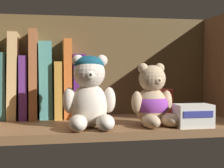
{
  "coord_description": "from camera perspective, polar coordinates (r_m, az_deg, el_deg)",
  "views": [
    {
      "loc": [
        -12.97,
        -87.77,
        15.75
      ],
      "look_at": [
        3.87,
        0.0,
        11.94
      ],
      "focal_mm": 55.37,
      "sensor_mm": 36.0,
      "label": 1
    }
  ],
  "objects": [
    {
      "name": "shelf_board",
      "position": [
        0.9,
        -2.44,
        -7.0
      ],
      "size": [
        72.7,
        29.14,
        2.0
      ],
      "primitive_type": "cube",
      "color": "brown",
      "rests_on": "ground"
    },
    {
      "name": "shelf_back_panel",
      "position": [
        1.04,
        -3.69,
        2.42
      ],
      "size": [
        75.1,
        1.2,
        31.45
      ],
      "primitive_type": "cube",
      "color": "brown",
      "rests_on": "ground"
    },
    {
      "name": "book_3",
      "position": [
        1.0,
        -17.44,
        -0.32
      ],
      "size": [
        1.91,
        11.18,
        18.22
      ],
      "primitive_type": "cube",
      "color": "#38655F",
      "rests_on": "shelf_board"
    },
    {
      "name": "book_4",
      "position": [
        1.0,
        -15.93,
        1.23
      ],
      "size": [
        3.04,
        13.1,
        23.65
      ],
      "primitive_type": "cube",
      "rotation": [
        0.0,
        0.02,
        0.0
      ],
      "color": "tan",
      "rests_on": "shelf_board"
    },
    {
      "name": "book_5",
      "position": [
        1.0,
        -14.31,
        -0.53
      ],
      "size": [
        2.21,
        13.28,
        17.4
      ],
      "primitive_type": "cube",
      "rotation": [
        0.0,
        0.01,
        0.0
      ],
      "color": "#5D2B74",
      "rests_on": "shelf_board"
    },
    {
      "name": "book_6",
      "position": [
        1.0,
        -12.83,
        1.49
      ],
      "size": [
        2.25,
        14.67,
        24.42
      ],
      "primitive_type": "cube",
      "rotation": [
        0.0,
        0.01,
        0.0
      ],
      "color": "#9F5B34",
      "rests_on": "shelf_board"
    },
    {
      "name": "book_7",
      "position": [
        1.0,
        -10.91,
        0.64
      ],
      "size": [
        3.76,
        10.55,
        21.43
      ],
      "primitive_type": "cube",
      "rotation": [
        0.0,
        -0.01,
        0.0
      ],
      "color": "teal",
      "rests_on": "shelf_board"
    },
    {
      "name": "book_8",
      "position": [
        1.0,
        -8.99,
        -0.93
      ],
      "size": [
        2.09,
        13.28,
        15.84
      ],
      "primitive_type": "cube",
      "color": "#BE8633",
      "rests_on": "shelf_board"
    },
    {
      "name": "book_9",
      "position": [
        1.0,
        -7.49,
        0.87
      ],
      "size": [
        2.19,
        11.77,
        22.11
      ],
      "primitive_type": "cube",
      "color": "#D16427",
      "rests_on": "shelf_board"
    },
    {
      "name": "book_10",
      "position": [
        1.0,
        -5.59,
        -0.28
      ],
      "size": [
        3.45,
        10.04,
        18.01
      ],
      "primitive_type": "cube",
      "color": "#511F68",
      "rests_on": "shelf_board"
    },
    {
      "name": "teddy_bear_larger",
      "position": [
        0.81,
        -3.76,
        -1.55
      ],
      "size": [
        12.54,
        12.73,
        17.17
      ],
      "color": "beige",
      "rests_on": "shelf_board"
    },
    {
      "name": "teddy_bear_smaller",
      "position": [
        0.85,
        6.67,
        -2.8
      ],
      "size": [
        11.49,
        12.22,
        15.28
      ],
      "color": "tan",
      "rests_on": "shelf_board"
    },
    {
      "name": "pillar_candle",
      "position": [
        0.98,
        8.56,
        -3.24
      ],
      "size": [
        5.27,
        5.27,
        8.18
      ],
      "primitive_type": "cylinder",
      "color": "#C63833",
      "rests_on": "shelf_board"
    },
    {
      "name": "small_product_box",
      "position": [
        0.85,
        13.26,
        -5.11
      ],
      "size": [
        8.6,
        5.76,
        5.44
      ],
      "color": "silver",
      "rests_on": "shelf_board"
    }
  ]
}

